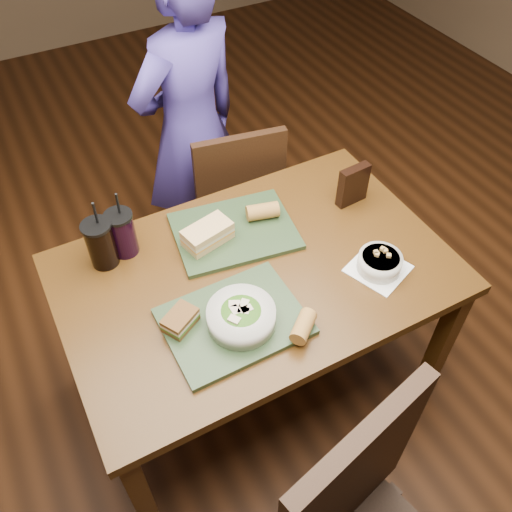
# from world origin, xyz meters

# --- Properties ---
(ground) EXTENTS (6.00, 6.00, 0.00)m
(ground) POSITION_xyz_m (0.00, 0.00, 0.00)
(ground) COLOR #381C0B
(ground) RESTS_ON ground
(dining_table) EXTENTS (1.30, 0.85, 0.75)m
(dining_table) POSITION_xyz_m (0.00, 0.00, 0.66)
(dining_table) COLOR #462A0E
(dining_table) RESTS_ON ground
(chair_far) EXTENTS (0.45, 0.45, 0.89)m
(chair_far) POSITION_xyz_m (0.21, 0.62, 0.50)
(chair_far) COLOR black
(chair_far) RESTS_ON ground
(diner) EXTENTS (0.64, 0.51, 1.52)m
(diner) POSITION_xyz_m (0.13, 0.84, 0.76)
(diner) COLOR #403188
(diner) RESTS_ON ground
(tray_near) EXTENTS (0.42, 0.32, 0.02)m
(tray_near) POSITION_xyz_m (-0.16, -0.16, 0.76)
(tray_near) COLOR #26391F
(tray_near) RESTS_ON dining_table
(tray_far) EXTENTS (0.46, 0.38, 0.02)m
(tray_far) POSITION_xyz_m (0.02, 0.19, 0.76)
(tray_far) COLOR #26391F
(tray_far) RESTS_ON dining_table
(salad_bowl) EXTENTS (0.21, 0.21, 0.07)m
(salad_bowl) POSITION_xyz_m (-0.15, -0.18, 0.80)
(salad_bowl) COLOR silver
(salad_bowl) RESTS_ON tray_near
(soup_bowl) EXTENTS (0.23, 0.23, 0.07)m
(soup_bowl) POSITION_xyz_m (0.36, -0.19, 0.78)
(soup_bowl) COLOR white
(soup_bowl) RESTS_ON dining_table
(sandwich_near) EXTENTS (0.13, 0.11, 0.05)m
(sandwich_near) POSITION_xyz_m (-0.31, -0.10, 0.79)
(sandwich_near) COLOR #593819
(sandwich_near) RESTS_ON tray_near
(sandwich_far) EXTENTS (0.18, 0.13, 0.07)m
(sandwich_far) POSITION_xyz_m (-0.09, 0.18, 0.80)
(sandwich_far) COLOR tan
(sandwich_far) RESTS_ON tray_far
(baguette_near) EXTENTS (0.12, 0.11, 0.05)m
(baguette_near) POSITION_xyz_m (0.00, -0.30, 0.79)
(baguette_near) COLOR #AD7533
(baguette_near) RESTS_ON tray_near
(baguette_far) EXTENTS (0.13, 0.08, 0.06)m
(baguette_far) POSITION_xyz_m (0.13, 0.20, 0.80)
(baguette_far) COLOR #AD7533
(baguette_far) RESTS_ON tray_far
(cup_cola) EXTENTS (0.10, 0.10, 0.27)m
(cup_cola) POSITION_xyz_m (-0.43, 0.27, 0.84)
(cup_cola) COLOR black
(cup_cola) RESTS_ON dining_table
(cup_berry) EXTENTS (0.10, 0.10, 0.26)m
(cup_berry) POSITION_xyz_m (-0.35, 0.29, 0.84)
(cup_berry) COLOR black
(cup_berry) RESTS_ON dining_table
(chip_bag) EXTENTS (0.12, 0.05, 0.16)m
(chip_bag) POSITION_xyz_m (0.48, 0.14, 0.83)
(chip_bag) COLOR black
(chip_bag) RESTS_ON dining_table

